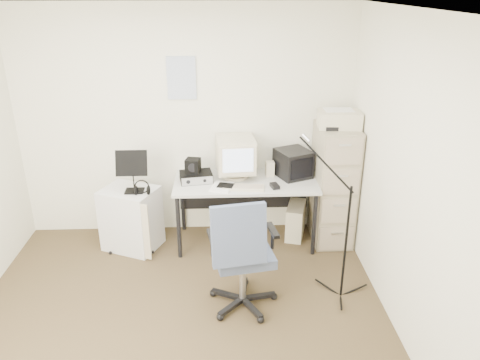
{
  "coord_description": "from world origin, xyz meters",
  "views": [
    {
      "loc": [
        0.38,
        -3.09,
        2.66
      ],
      "look_at": [
        0.55,
        0.95,
        0.95
      ],
      "focal_mm": 35.0,
      "sensor_mm": 36.0,
      "label": 1
    }
  ],
  "objects_px": {
    "desk": "(245,211)",
    "office_chair": "(243,252)",
    "side_cart": "(131,218)",
    "filing_cabinet": "(333,185)"
  },
  "relations": [
    {
      "from": "office_chair",
      "to": "side_cart",
      "type": "distance_m",
      "value": 1.57
    },
    {
      "from": "filing_cabinet",
      "to": "side_cart",
      "type": "height_order",
      "value": "filing_cabinet"
    },
    {
      "from": "side_cart",
      "to": "office_chair",
      "type": "bearing_deg",
      "value": -19.1
    },
    {
      "from": "desk",
      "to": "office_chair",
      "type": "distance_m",
      "value": 1.13
    },
    {
      "from": "office_chair",
      "to": "side_cart",
      "type": "bearing_deg",
      "value": 126.78
    },
    {
      "from": "desk",
      "to": "side_cart",
      "type": "distance_m",
      "value": 1.23
    },
    {
      "from": "office_chair",
      "to": "side_cart",
      "type": "height_order",
      "value": "office_chair"
    },
    {
      "from": "desk",
      "to": "side_cart",
      "type": "bearing_deg",
      "value": -177.41
    },
    {
      "from": "desk",
      "to": "office_chair",
      "type": "height_order",
      "value": "office_chair"
    },
    {
      "from": "filing_cabinet",
      "to": "desk",
      "type": "xyz_separation_m",
      "value": [
        -0.95,
        -0.03,
        -0.29
      ]
    }
  ]
}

